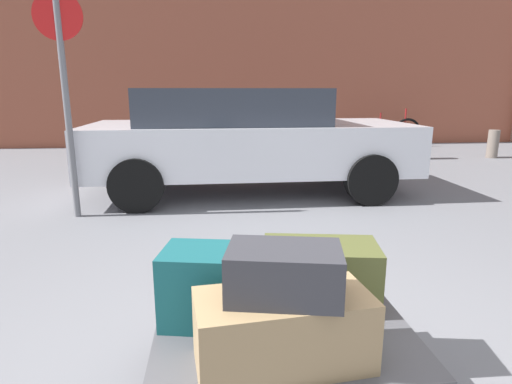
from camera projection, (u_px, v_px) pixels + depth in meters
luggage_cart at (283, 342)px, 1.94m from camera, size 1.16×0.86×0.34m
duffel_bag_tan_front_left at (283, 330)px, 1.64m from camera, size 0.71×0.39×0.29m
duffel_bag_olive_rear_left at (320, 274)px, 2.11m from camera, size 0.61×0.40×0.31m
duffel_bag_teal_front_right at (220, 286)px, 1.94m from camera, size 0.57×0.39×0.35m
duffel_bag_charcoal_topmost_pile at (284, 272)px, 1.58m from camera, size 0.47×0.35×0.19m
parked_car at (246, 138)px, 5.81m from camera, size 4.31×1.95×1.42m
bicycle_leaning at (387, 132)px, 10.73m from camera, size 1.76×0.10×0.96m
bollard_kerb_near at (356, 146)px, 8.67m from camera, size 0.22×0.22×0.59m
bollard_kerb_mid at (425, 145)px, 8.82m from camera, size 0.22×0.22×0.59m
bollard_kerb_far at (493, 144)px, 8.98m from camera, size 0.22×0.22×0.59m
no_parking_sign at (64, 82)px, 4.47m from camera, size 0.50×0.07×2.39m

